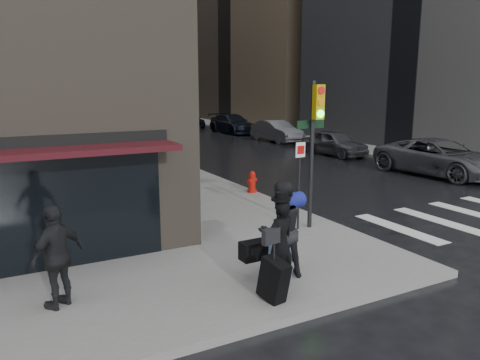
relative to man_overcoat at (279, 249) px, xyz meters
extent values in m
plane|color=black|center=(1.74, 0.98, -0.93)|extent=(140.00, 140.00, 0.00)
cube|color=slate|center=(1.74, 27.98, -0.85)|extent=(4.00, 50.00, 0.15)
cube|color=slate|center=(15.24, 27.98, -0.85)|extent=(3.00, 50.00, 0.15)
cube|color=silver|center=(5.24, 1.98, -0.92)|extent=(0.50, 3.00, 0.01)
cube|color=silver|center=(6.84, 1.98, -0.92)|extent=(0.50, 3.00, 0.01)
cube|color=silver|center=(8.44, 1.98, -0.92)|extent=(0.50, 3.00, 0.01)
cube|color=slate|center=(27.74, 58.98, 11.57)|extent=(22.00, 20.00, 25.00)
cube|color=slate|center=(7.74, 78.98, 15.07)|extent=(40.00, 12.00, 32.00)
imported|color=black|center=(0.09, 0.10, 0.06)|extent=(0.67, 0.50, 1.68)
cylinder|color=black|center=(0.09, 0.10, 0.92)|extent=(0.36, 0.36, 0.04)
cylinder|color=black|center=(0.09, 0.10, 0.98)|extent=(0.22, 0.22, 0.13)
cube|color=black|center=(-0.18, -0.01, 0.29)|extent=(0.37, 0.17, 0.29)
cube|color=black|center=(-0.34, -0.38, -0.39)|extent=(0.39, 0.69, 0.85)
cylinder|color=black|center=(-0.34, -0.38, 0.06)|extent=(0.03, 0.03, 0.39)
imported|color=black|center=(0.32, 0.44, 0.20)|extent=(0.96, 0.75, 1.94)
cube|color=black|center=(-0.14, 0.63, -0.19)|extent=(0.59, 0.32, 0.36)
cylinder|color=navy|center=(0.64, 0.58, 0.71)|extent=(0.63, 0.42, 0.31)
imported|color=black|center=(-3.67, 1.20, 0.13)|extent=(1.13, 0.96, 1.81)
cylinder|color=black|center=(2.85, 2.88, 1.15)|extent=(0.12, 0.12, 3.85)
cube|color=gold|center=(2.86, 2.67, 2.54)|extent=(0.27, 0.18, 0.87)
cylinder|color=red|center=(2.86, 2.58, 2.83)|extent=(0.19, 0.05, 0.19)
cylinder|color=orange|center=(2.86, 2.58, 2.54)|extent=(0.19, 0.05, 0.19)
cylinder|color=#19E533|center=(2.86, 2.58, 2.25)|extent=(0.19, 0.05, 0.19)
cylinder|color=black|center=(2.47, 2.87, 0.38)|extent=(0.06, 0.06, 2.31)
cube|color=white|center=(2.47, 2.84, 1.34)|extent=(0.29, 0.03, 0.38)
cube|color=black|center=(2.85, 2.96, 1.96)|extent=(0.87, 0.06, 0.21)
cylinder|color=#AB130A|center=(3.54, 7.20, -0.72)|extent=(0.33, 0.33, 0.10)
cylinder|color=#AB130A|center=(3.54, 7.20, -0.46)|extent=(0.25, 0.25, 0.63)
sphere|color=#AB130A|center=(3.54, 7.20, -0.13)|extent=(0.23, 0.23, 0.23)
cylinder|color=#AB130A|center=(3.54, 7.20, -0.36)|extent=(0.44, 0.29, 0.15)
imported|color=#44444A|center=(12.71, 6.77, -0.14)|extent=(3.11, 5.88, 1.57)
imported|color=#3F3F44|center=(12.46, 13.57, -0.22)|extent=(2.01, 4.26, 1.41)
imported|color=#4F4F54|center=(12.99, 20.37, -0.19)|extent=(1.73, 4.53, 1.48)
imported|color=black|center=(13.08, 27.17, -0.16)|extent=(2.33, 5.33, 1.52)
imported|color=black|center=(12.17, 33.96, -0.23)|extent=(1.73, 4.11, 1.39)
camera|label=1|loc=(-4.48, -6.85, 2.97)|focal=35.00mm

